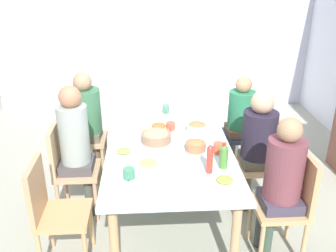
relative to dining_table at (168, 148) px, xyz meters
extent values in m
plane|color=#9D9F8E|center=(0.00, 0.00, -0.66)|extent=(6.84, 6.84, 0.00)
cube|color=silver|center=(-2.91, 0.00, 0.64)|extent=(0.12, 5.11, 2.60)
cube|color=silver|center=(0.00, 0.00, 0.05)|extent=(2.04, 1.09, 0.04)
cylinder|color=tan|center=(-0.92, -0.45, -0.32)|extent=(0.07, 0.07, 0.69)
cylinder|color=tan|center=(0.92, -0.45, -0.32)|extent=(0.07, 0.07, 0.69)
cylinder|color=tan|center=(-0.92, 0.45, -0.32)|extent=(0.07, 0.07, 0.69)
cylinder|color=tan|center=(0.92, 0.45, -0.32)|extent=(0.07, 0.07, 0.69)
cube|color=tan|center=(0.68, 0.85, -0.22)|extent=(0.40, 0.40, 0.04)
cylinder|color=tan|center=(0.85, 1.02, -0.45)|extent=(0.04, 0.04, 0.43)
cylinder|color=tan|center=(0.51, 1.02, -0.45)|extent=(0.04, 0.04, 0.43)
cylinder|color=tan|center=(0.85, 0.68, -0.45)|extent=(0.04, 0.04, 0.43)
cylinder|color=tan|center=(0.51, 0.68, -0.45)|extent=(0.04, 0.04, 0.43)
cube|color=tan|center=(0.68, 1.03, 0.01)|extent=(0.38, 0.04, 0.45)
cylinder|color=#35483A|center=(0.76, 0.75, -0.44)|extent=(0.09, 0.09, 0.45)
cylinder|color=#393B3C|center=(0.60, 0.75, -0.44)|extent=(0.09, 0.09, 0.45)
cube|color=#3C3749|center=(0.68, 0.85, -0.16)|extent=(0.30, 0.30, 0.10)
cylinder|color=brown|center=(0.68, 0.85, 0.13)|extent=(0.29, 0.29, 0.49)
sphere|color=#A17B59|center=(0.68, 0.85, 0.46)|extent=(0.19, 0.19, 0.19)
cube|color=tan|center=(0.00, -0.85, -0.22)|extent=(0.40, 0.40, 0.04)
cylinder|color=tan|center=(-0.17, -1.02, -0.45)|extent=(0.04, 0.04, 0.43)
cylinder|color=tan|center=(0.17, -1.02, -0.45)|extent=(0.04, 0.04, 0.43)
cylinder|color=tan|center=(-0.17, -0.68, -0.45)|extent=(0.04, 0.04, 0.43)
cylinder|color=tan|center=(0.17, -0.68, -0.45)|extent=(0.04, 0.04, 0.43)
cube|color=tan|center=(0.00, -1.03, 0.01)|extent=(0.38, 0.04, 0.45)
cylinder|color=#3F373B|center=(-0.08, -0.75, -0.44)|extent=(0.09, 0.09, 0.45)
cylinder|color=#42463E|center=(0.08, -0.75, -0.44)|extent=(0.09, 0.09, 0.45)
cube|color=#454143|center=(0.00, -0.85, -0.16)|extent=(0.30, 0.30, 0.10)
cylinder|color=#959F9A|center=(0.00, -0.85, 0.16)|extent=(0.27, 0.27, 0.54)
sphere|color=#AA7153|center=(0.00, -0.85, 0.51)|extent=(0.20, 0.20, 0.20)
cube|color=#293344|center=(-0.68, 0.85, -0.22)|extent=(0.40, 0.40, 0.04)
cylinder|color=#2D3F52|center=(-0.51, 1.02, -0.45)|extent=(0.04, 0.04, 0.43)
cylinder|color=#273145|center=(-0.85, 1.02, -0.45)|extent=(0.04, 0.04, 0.43)
cylinder|color=#2D414C|center=(-0.51, 0.68, -0.45)|extent=(0.04, 0.04, 0.43)
cylinder|color=#333856|center=(-0.85, 0.68, -0.45)|extent=(0.04, 0.04, 0.43)
cube|color=#2B304C|center=(-0.68, 1.03, 0.01)|extent=(0.38, 0.04, 0.45)
cylinder|color=brown|center=(-0.60, 0.75, -0.44)|extent=(0.09, 0.09, 0.45)
cylinder|color=brown|center=(-0.76, 0.75, -0.44)|extent=(0.09, 0.09, 0.45)
cube|color=brown|center=(-0.68, 0.85, -0.16)|extent=(0.30, 0.30, 0.10)
cylinder|color=#297750|center=(-0.68, 0.85, 0.09)|extent=(0.29, 0.29, 0.41)
sphere|color=tan|center=(-0.68, 0.85, 0.38)|extent=(0.18, 0.18, 0.18)
cube|color=tan|center=(0.00, 0.85, -0.22)|extent=(0.40, 0.40, 0.04)
cylinder|color=tan|center=(0.17, 1.02, -0.45)|extent=(0.04, 0.04, 0.43)
cylinder|color=tan|center=(-0.17, 1.02, -0.45)|extent=(0.04, 0.04, 0.43)
cylinder|color=tan|center=(0.17, 0.68, -0.45)|extent=(0.04, 0.04, 0.43)
cylinder|color=tan|center=(-0.17, 0.68, -0.45)|extent=(0.04, 0.04, 0.43)
cube|color=tan|center=(0.00, 1.03, 0.01)|extent=(0.38, 0.04, 0.45)
cylinder|color=brown|center=(0.08, 0.75, -0.44)|extent=(0.09, 0.09, 0.45)
cylinder|color=brown|center=(-0.08, 0.75, -0.44)|extent=(0.09, 0.09, 0.45)
cube|color=#555241|center=(0.00, 0.85, -0.16)|extent=(0.30, 0.30, 0.10)
cylinder|color=#251F30|center=(0.00, 0.85, 0.11)|extent=(0.32, 0.32, 0.44)
sphere|color=tan|center=(0.00, 0.85, 0.43)|extent=(0.21, 0.21, 0.21)
cube|color=tan|center=(-0.68, -0.85, -0.22)|extent=(0.40, 0.40, 0.04)
cylinder|color=tan|center=(-0.85, -1.02, -0.45)|extent=(0.04, 0.04, 0.43)
cylinder|color=tan|center=(-0.51, -1.02, -0.45)|extent=(0.04, 0.04, 0.43)
cylinder|color=tan|center=(-0.85, -0.68, -0.45)|extent=(0.04, 0.04, 0.43)
cylinder|color=tan|center=(-0.51, -0.68, -0.45)|extent=(0.04, 0.04, 0.43)
cube|color=tan|center=(-0.68, -1.03, 0.01)|extent=(0.38, 0.04, 0.45)
cylinder|color=brown|center=(-0.76, -0.75, -0.44)|extent=(0.09, 0.09, 0.45)
cylinder|color=brown|center=(-0.60, -0.75, -0.44)|extent=(0.09, 0.09, 0.45)
cube|color=#575342|center=(-0.68, -0.85, -0.16)|extent=(0.30, 0.30, 0.10)
cylinder|color=#386C48|center=(-0.68, -0.85, 0.12)|extent=(0.34, 0.34, 0.46)
sphere|color=#9F7A5D|center=(-0.68, -0.85, 0.44)|extent=(0.20, 0.20, 0.20)
cube|color=tan|center=(0.68, -0.85, -0.22)|extent=(0.40, 0.40, 0.04)
cylinder|color=tan|center=(0.51, -1.02, -0.45)|extent=(0.04, 0.04, 0.43)
cylinder|color=tan|center=(0.51, -0.68, -0.45)|extent=(0.04, 0.04, 0.43)
cube|color=tan|center=(0.68, -1.03, 0.01)|extent=(0.38, 0.04, 0.45)
cylinder|color=beige|center=(-0.30, -0.07, 0.08)|extent=(0.26, 0.26, 0.01)
ellipsoid|color=#A56233|center=(-0.30, -0.07, 0.09)|extent=(0.14, 0.14, 0.02)
cylinder|color=white|center=(0.44, -0.19, 0.08)|extent=(0.26, 0.26, 0.01)
ellipsoid|color=tan|center=(0.44, -0.19, 0.09)|extent=(0.14, 0.14, 0.02)
cylinder|color=#ECE9C3|center=(0.74, 0.38, 0.08)|extent=(0.23, 0.23, 0.01)
ellipsoid|color=olive|center=(0.74, 0.38, 0.09)|extent=(0.13, 0.13, 0.02)
cylinder|color=silver|center=(0.23, -0.40, 0.08)|extent=(0.23, 0.23, 0.01)
ellipsoid|color=#85984B|center=(0.23, -0.40, 0.09)|extent=(0.13, 0.13, 0.02)
cylinder|color=#9D6744|center=(0.19, 0.23, 0.10)|extent=(0.18, 0.18, 0.07)
ellipsoid|color=#BB6E40|center=(0.19, 0.23, 0.14)|extent=(0.14, 0.14, 0.04)
cylinder|color=beige|center=(-0.19, 0.29, 0.10)|extent=(0.21, 0.21, 0.07)
ellipsoid|color=#B96F48|center=(-0.19, 0.29, 0.14)|extent=(0.17, 0.17, 0.04)
cylinder|color=#926951|center=(0.00, -0.11, 0.11)|extent=(0.27, 0.27, 0.08)
ellipsoid|color=tan|center=(0.00, -0.11, 0.15)|extent=(0.22, 0.22, 0.04)
cylinder|color=#518566|center=(-0.70, 0.02, 0.11)|extent=(0.07, 0.07, 0.09)
torus|color=#418658|center=(-0.65, 0.02, 0.11)|extent=(0.05, 0.01, 0.05)
cylinder|color=#CD5436|center=(0.26, 0.41, 0.12)|extent=(0.08, 0.08, 0.10)
torus|color=#D44435|center=(0.32, 0.41, 0.12)|extent=(0.05, 0.01, 0.05)
cylinder|color=#CB543B|center=(-0.25, 0.04, 0.11)|extent=(0.09, 0.09, 0.08)
torus|color=#C54A46|center=(-0.20, 0.04, 0.11)|extent=(0.05, 0.01, 0.05)
cylinder|color=#448461|center=(0.63, -0.33, 0.11)|extent=(0.09, 0.09, 0.08)
torus|color=#4F845E|center=(0.68, -0.33, 0.11)|extent=(0.05, 0.01, 0.05)
cylinder|color=red|center=(0.58, 0.29, 0.18)|extent=(0.05, 0.05, 0.22)
cone|color=red|center=(0.58, 0.29, 0.30)|extent=(0.05, 0.05, 0.03)
cylinder|color=white|center=(0.58, 0.29, 0.32)|extent=(0.03, 0.03, 0.01)
cylinder|color=silver|center=(-0.02, -0.38, 0.18)|extent=(0.05, 0.05, 0.21)
cone|color=#E7EAC5|center=(-0.02, -0.38, 0.30)|extent=(0.05, 0.05, 0.03)
cylinder|color=white|center=(-0.02, -0.38, 0.32)|extent=(0.03, 0.03, 0.01)
cylinder|color=#498636|center=(0.51, 0.41, 0.16)|extent=(0.07, 0.07, 0.18)
cone|color=#507733|center=(0.51, 0.41, 0.26)|extent=(0.06, 0.06, 0.03)
cylinder|color=red|center=(0.51, 0.41, 0.28)|extent=(0.03, 0.03, 0.01)
camera|label=1|loc=(3.12, -0.19, 1.59)|focal=40.42mm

